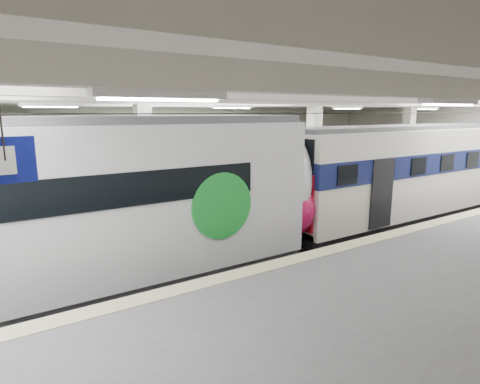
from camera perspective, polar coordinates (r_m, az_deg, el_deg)
station_hall at (r=11.84m, az=8.62°, el=3.90°), size 36.00×24.00×5.75m
modern_emu at (r=11.16m, az=-17.17°, el=-1.95°), size 14.51×3.00×4.65m
older_rer at (r=18.62m, az=21.96°, el=2.63°), size 12.59×2.78×4.19m
far_train at (r=17.09m, az=-13.93°, el=2.94°), size 14.35×2.98×4.56m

